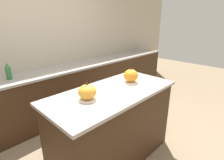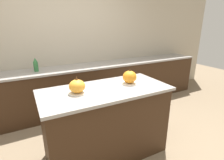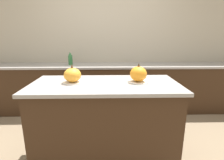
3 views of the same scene
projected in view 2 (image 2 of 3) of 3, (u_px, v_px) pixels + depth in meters
name	position (u px, v px, depth m)	size (l,w,h in m)	color
ground_plane	(107.00, 152.00, 2.43)	(12.00, 12.00, 0.00)	#847056
wall_back	(68.00, 47.00, 3.53)	(8.00, 0.06, 2.50)	#B2A893
kitchen_island	(106.00, 122.00, 2.29)	(1.59, 0.74, 0.95)	#382314
back_counter	(75.00, 89.00, 3.50)	(6.00, 0.60, 0.91)	#382314
pumpkin_cake_left	(77.00, 87.00, 1.98)	(0.21, 0.21, 0.21)	white
pumpkin_cake_right	(130.00, 77.00, 2.30)	(0.23, 0.23, 0.21)	white
bottle_tall	(36.00, 65.00, 3.03)	(0.08, 0.08, 0.24)	#2D6B38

